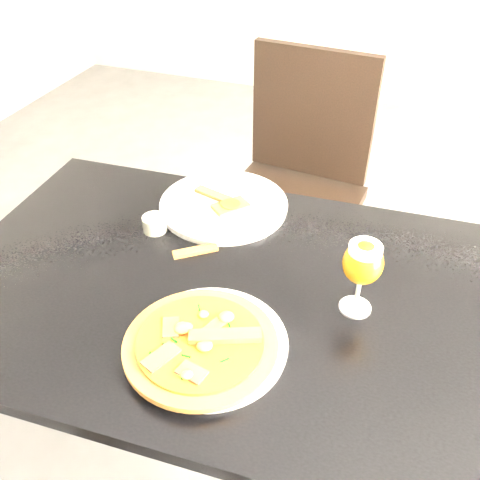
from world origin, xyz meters
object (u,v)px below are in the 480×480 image
at_px(pizza, 201,343).
at_px(dining_table, 219,313).
at_px(beer_glass, 363,263).
at_px(chair_far, 295,185).

bearing_deg(pizza, dining_table, 102.41).
distance_m(dining_table, beer_glass, 0.36).
distance_m(chair_far, beer_glass, 0.88).
height_order(pizza, beer_glass, beer_glass).
relative_size(dining_table, chair_far, 1.26).
xyz_separation_m(dining_table, chair_far, (-0.03, 0.78, -0.12)).
bearing_deg(beer_glass, pizza, -139.20).
height_order(dining_table, beer_glass, beer_glass).
height_order(dining_table, chair_far, chair_far).
bearing_deg(chair_far, dining_table, -82.39).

